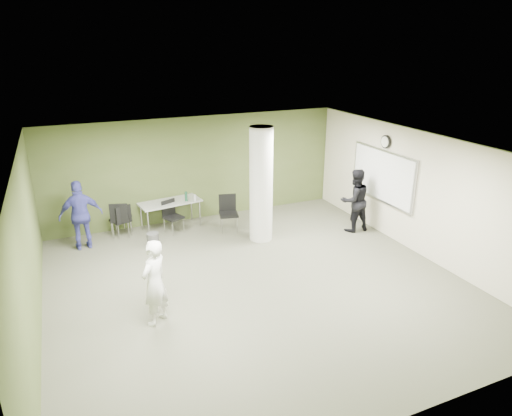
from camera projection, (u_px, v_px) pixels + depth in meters
name	position (u px, v px, depth m)	size (l,w,h in m)	color
floor	(256.00, 283.00, 9.28)	(8.00, 8.00, 0.00)	#505241
ceiling	(256.00, 148.00, 8.30)	(8.00, 8.00, 0.00)	white
wall_back	(197.00, 169.00, 12.23)	(8.00, 0.02, 2.80)	#495829
wall_left	(27.00, 256.00, 7.29)	(0.02, 8.00, 2.80)	#495829
wall_right_cream	(418.00, 193.00, 10.29)	(0.02, 8.00, 2.80)	beige
column	(261.00, 185.00, 10.88)	(0.56, 0.56, 2.80)	silver
whiteboard	(382.00, 176.00, 11.26)	(0.05, 2.30, 1.30)	silver
wall_clock	(386.00, 142.00, 10.96)	(0.06, 0.32, 0.32)	black
folding_table	(171.00, 203.00, 11.76)	(1.64, 0.90, 0.99)	#989893
wastebasket	(153.00, 240.00, 10.90)	(0.28, 0.28, 0.33)	#4C4C4C
chair_back_left	(120.00, 217.00, 11.28)	(0.58, 0.58, 0.92)	black
chair_back_right	(122.00, 218.00, 11.32)	(0.54, 0.54, 0.85)	black
chair_table_left	(171.00, 214.00, 11.61)	(0.55, 0.55, 0.84)	black
chair_table_right	(228.00, 210.00, 11.72)	(0.56, 0.56, 0.93)	black
woman_white	(155.00, 283.00, 7.74)	(0.57, 0.37, 1.56)	white
man_black	(355.00, 200.00, 11.58)	(0.80, 0.62, 1.64)	black
man_blue	(81.00, 215.00, 10.57)	(0.98, 0.41, 1.66)	#40419F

